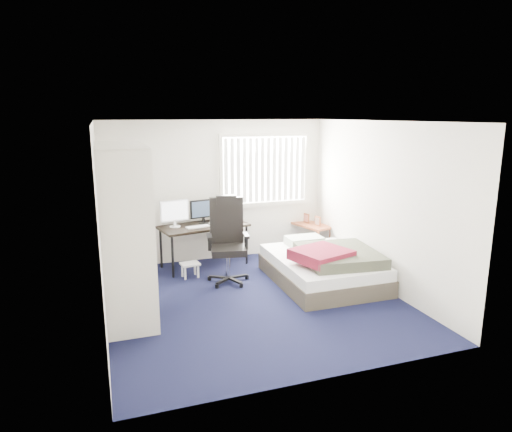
{
  "coord_description": "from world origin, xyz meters",
  "views": [
    {
      "loc": [
        -1.95,
        -5.75,
        2.58
      ],
      "look_at": [
        0.16,
        0.4,
        1.13
      ],
      "focal_mm": 32.0,
      "sensor_mm": 36.0,
      "label": 1
    }
  ],
  "objects": [
    {
      "name": "ground",
      "position": [
        0.0,
        0.0,
        0.0
      ],
      "size": [
        4.2,
        4.2,
        0.0
      ],
      "primitive_type": "plane",
      "color": "black",
      "rests_on": "ground"
    },
    {
      "name": "room_shell",
      "position": [
        0.0,
        0.0,
        1.51
      ],
      "size": [
        4.2,
        4.2,
        4.2
      ],
      "color": "silver",
      "rests_on": "ground"
    },
    {
      "name": "window_assembly",
      "position": [
        0.9,
        2.04,
        1.6
      ],
      "size": [
        1.72,
        0.09,
        1.32
      ],
      "color": "white",
      "rests_on": "ground"
    },
    {
      "name": "closet",
      "position": [
        -1.67,
        0.27,
        1.35
      ],
      "size": [
        0.64,
        1.84,
        2.22
      ],
      "color": "beige",
      "rests_on": "ground"
    },
    {
      "name": "desk",
      "position": [
        -0.33,
        1.76,
        0.76
      ],
      "size": [
        1.59,
        0.97,
        1.19
      ],
      "color": "black",
      "rests_on": "ground"
    },
    {
      "name": "office_chair",
      "position": [
        -0.13,
        0.92,
        0.52
      ],
      "size": [
        0.73,
        0.73,
        1.35
      ],
      "color": "black",
      "rests_on": "ground"
    },
    {
      "name": "footstool",
      "position": [
        -0.68,
        1.24,
        0.19
      ],
      "size": [
        0.32,
        0.27,
        0.24
      ],
      "color": "white",
      "rests_on": "ground"
    },
    {
      "name": "nightstand",
      "position": [
        1.75,
        1.83,
        0.5
      ],
      "size": [
        0.63,
        0.9,
        0.74
      ],
      "color": "brown",
      "rests_on": "ground"
    },
    {
      "name": "bed",
      "position": [
        1.26,
        0.32,
        0.28
      ],
      "size": [
        1.49,
        1.95,
        0.64
      ],
      "color": "#423B2F",
      "rests_on": "ground"
    },
    {
      "name": "pine_box",
      "position": [
        -1.65,
        0.24,
        0.14
      ],
      "size": [
        0.39,
        0.3,
        0.28
      ],
      "primitive_type": "cube",
      "rotation": [
        0.0,
        0.0,
        -0.07
      ],
      "color": "tan",
      "rests_on": "ground"
    }
  ]
}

